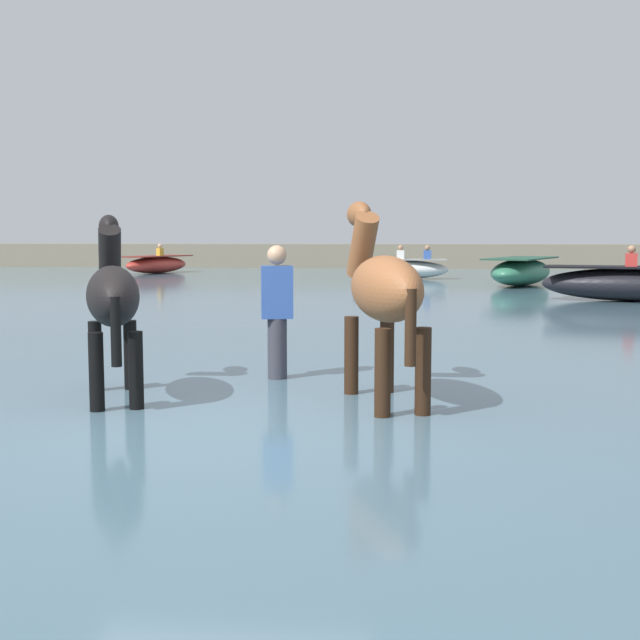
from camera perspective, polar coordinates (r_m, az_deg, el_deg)
ground_plane at (r=6.44m, az=-8.07°, el=-9.72°), size 120.00×120.00×0.00m
water_surface at (r=16.16m, az=0.63°, el=0.18°), size 90.00×90.00×0.25m
horse_lead_black at (r=7.63m, az=-14.21°, el=1.32°), size 0.96×1.75×1.93m
horse_trailing_chestnut at (r=7.23m, az=4.39°, el=1.83°), size 0.93×1.88×2.06m
boat_near_port at (r=33.53m, az=-11.27°, el=3.82°), size 2.33×3.74×1.18m
boat_distant_east at (r=19.92m, az=20.76°, el=2.37°), size 4.12×2.27×1.27m
boat_distant_west at (r=25.36m, az=13.81°, el=3.29°), size 2.87×4.35×0.83m
boat_near_starboard at (r=28.50m, az=5.61°, el=3.57°), size 3.34×1.29×1.17m
person_wading_mid at (r=8.45m, az=-3.00°, el=0.04°), size 0.36×0.26×1.63m
far_shoreline at (r=39.07m, az=3.88°, el=4.30°), size 80.00×2.40×1.36m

